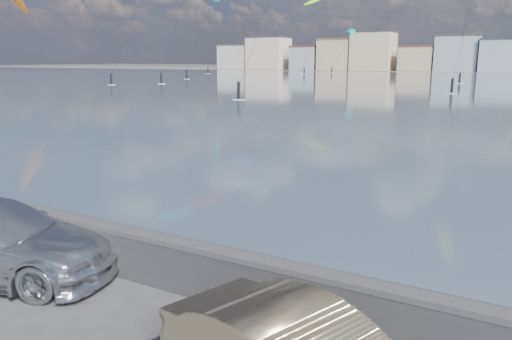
{
  "coord_description": "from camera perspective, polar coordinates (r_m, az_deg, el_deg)",
  "views": [
    {
      "loc": [
        5.67,
        -4.21,
        4.3
      ],
      "look_at": [
        1.0,
        4.0,
        2.2
      ],
      "focal_mm": 35.0,
      "sensor_mm": 36.0,
      "label": 1
    }
  ],
  "objects": [
    {
      "name": "seawall",
      "position": [
        9.69,
        -9.13,
        -10.22
      ],
      "size": [
        400.0,
        0.36,
        1.08
      ],
      "color": "#28282B",
      "rests_on": "ground"
    },
    {
      "name": "kitesurfer_16",
      "position": [
        119.93,
        -4.94,
        18.79
      ],
      "size": [
        5.68,
        13.85,
        18.36
      ],
      "color": "#19BFBF",
      "rests_on": "ground"
    },
    {
      "name": "bay_water",
      "position": [
        95.98,
        26.55,
        8.69
      ],
      "size": [
        500.0,
        177.0,
        0.0
      ],
      "primitive_type": "cube",
      "color": "#3D5367",
      "rests_on": "ground"
    },
    {
      "name": "kitesurfer_11",
      "position": [
        169.26,
        10.8,
        15.24
      ],
      "size": [
        5.98,
        16.72,
        14.73
      ],
      "color": "#19BFBF",
      "rests_on": "ground"
    }
  ]
}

